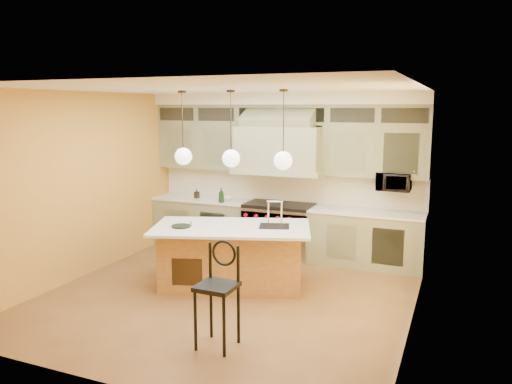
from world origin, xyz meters
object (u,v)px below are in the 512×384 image
at_px(kitchen_island, 232,255).
at_px(microwave, 394,182).
at_px(range, 279,229).
at_px(counter_stool, 218,288).

distance_m(kitchen_island, microwave, 2.92).
xyz_separation_m(kitchen_island, microwave, (2.08, 1.80, 0.98)).
relative_size(range, counter_stool, 1.01).
bearing_deg(microwave, kitchen_island, -139.15).
height_order(kitchen_island, microwave, microwave).
bearing_deg(kitchen_island, counter_stool, -87.71).
xyz_separation_m(kitchen_island, counter_stool, (0.69, -1.82, 0.21)).
bearing_deg(kitchen_island, range, 67.07).
bearing_deg(counter_stool, microwave, 70.20).
bearing_deg(counter_stool, range, 100.28).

